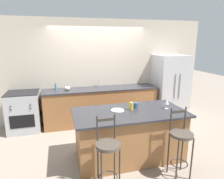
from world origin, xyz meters
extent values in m
plane|color=gray|center=(0.00, 0.00, 0.00)|extent=(18.00, 18.00, 0.00)
cube|color=beige|center=(0.00, 0.71, 1.35)|extent=(6.00, 0.07, 2.70)
cube|color=#936038|center=(0.00, 0.38, 0.45)|extent=(2.92, 0.66, 0.90)
cube|color=#2D2D33|center=(0.00, 0.38, 0.92)|extent=(2.95, 0.69, 0.03)
cube|color=black|center=(0.00, 0.38, 0.93)|extent=(0.56, 0.36, 0.01)
cylinder|color=#ADAFB5|center=(0.00, 0.60, 1.05)|extent=(0.02, 0.02, 0.22)
cylinder|color=#ADAFB5|center=(0.00, 0.54, 1.15)|extent=(0.02, 0.12, 0.02)
cube|color=#936038|center=(0.15, -1.41, 0.43)|extent=(1.89, 0.89, 0.87)
cube|color=#2D2D33|center=(0.15, -1.41, 0.89)|extent=(2.01, 1.01, 0.03)
cube|color=#BCBCC1|center=(1.98, 0.32, 0.88)|extent=(0.86, 0.74, 1.76)
cylinder|color=#939399|center=(1.91, -0.06, 0.97)|extent=(0.02, 0.02, 0.67)
cylinder|color=#939399|center=(2.05, -0.06, 0.97)|extent=(0.02, 0.02, 0.67)
cube|color=#ADAFB5|center=(-1.90, 0.35, 0.47)|extent=(0.73, 0.68, 0.94)
cube|color=black|center=(-1.90, 0.01, 0.36)|extent=(0.53, 0.01, 0.30)
cube|color=black|center=(-1.90, 0.35, 0.95)|extent=(0.73, 0.68, 0.02)
cylinder|color=black|center=(-2.11, 0.00, 0.73)|extent=(0.03, 0.02, 0.03)
cylinder|color=black|center=(-1.70, 0.00, 0.73)|extent=(0.03, 0.02, 0.03)
cylinder|color=black|center=(-2.11, 0.00, 0.66)|extent=(0.03, 0.02, 0.03)
cylinder|color=black|center=(-1.70, 0.00, 0.66)|extent=(0.03, 0.02, 0.03)
cylinder|color=#332D28|center=(-0.57, -2.29, 0.35)|extent=(0.02, 0.02, 0.71)
cylinder|color=#332D28|center=(-0.31, -2.29, 0.35)|extent=(0.02, 0.02, 0.71)
cylinder|color=#332D28|center=(-0.57, -2.04, 0.35)|extent=(0.02, 0.02, 0.71)
cylinder|color=#332D28|center=(-0.31, -2.04, 0.35)|extent=(0.02, 0.02, 0.71)
torus|color=#332D28|center=(-0.44, -2.16, 0.23)|extent=(0.27, 0.27, 0.02)
cylinder|color=#4C4238|center=(-0.44, -2.16, 0.73)|extent=(0.35, 0.35, 0.04)
cylinder|color=#332D28|center=(-0.57, -2.04, 0.94)|extent=(0.02, 0.02, 0.37)
cylinder|color=#332D28|center=(-0.31, -2.04, 0.94)|extent=(0.02, 0.02, 0.37)
cube|color=#332D28|center=(-0.44, -2.04, 1.06)|extent=(0.25, 0.02, 0.04)
cylinder|color=#332D28|center=(0.61, -2.27, 0.35)|extent=(0.02, 0.02, 0.71)
cylinder|color=#332D28|center=(0.86, -2.27, 0.35)|extent=(0.02, 0.02, 0.71)
cylinder|color=#332D28|center=(0.61, -2.01, 0.35)|extent=(0.02, 0.02, 0.71)
cylinder|color=#332D28|center=(0.86, -2.01, 0.35)|extent=(0.02, 0.02, 0.71)
torus|color=#332D28|center=(0.73, -2.14, 0.23)|extent=(0.27, 0.27, 0.02)
cylinder|color=#4C4238|center=(0.73, -2.14, 0.73)|extent=(0.35, 0.35, 0.04)
cylinder|color=#332D28|center=(0.61, -2.01, 0.94)|extent=(0.02, 0.02, 0.37)
cylinder|color=#332D28|center=(0.86, -2.01, 0.94)|extent=(0.02, 0.02, 0.37)
cube|color=#332D28|center=(0.73, -2.01, 1.06)|extent=(0.25, 0.02, 0.04)
cylinder|color=beige|center=(-0.05, -1.32, 0.91)|extent=(0.24, 0.24, 0.01)
torus|color=beige|center=(-0.05, -1.32, 0.92)|extent=(0.24, 0.24, 0.01)
cylinder|color=white|center=(0.86, -1.44, 0.91)|extent=(0.07, 0.07, 0.00)
cylinder|color=white|center=(0.86, -1.44, 0.95)|extent=(0.01, 0.01, 0.08)
cone|color=white|center=(0.86, -1.44, 1.04)|extent=(0.08, 0.08, 0.10)
cylinder|color=#335689|center=(0.32, -1.25, 0.95)|extent=(0.08, 0.08, 0.10)
torus|color=#335689|center=(0.36, -1.25, 0.96)|extent=(0.07, 0.01, 0.07)
cylinder|color=gold|center=(0.20, -1.35, 0.98)|extent=(0.07, 0.07, 0.14)
ellipsoid|color=beige|center=(-0.86, 0.37, 0.99)|extent=(0.13, 0.13, 0.10)
cylinder|color=brown|center=(-0.86, 0.37, 1.05)|extent=(0.02, 0.02, 0.02)
cylinder|color=teal|center=(-1.14, 0.48, 1.01)|extent=(0.05, 0.05, 0.14)
cylinder|color=black|center=(-1.14, 0.48, 1.09)|extent=(0.02, 0.02, 0.03)
camera|label=1|loc=(-1.04, -4.59, 2.12)|focal=32.00mm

